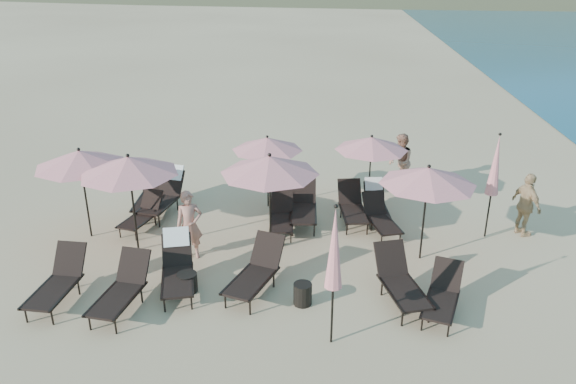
# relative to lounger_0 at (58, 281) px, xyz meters

# --- Properties ---
(ground) EXTENTS (800.00, 800.00, 0.00)m
(ground) POSITION_rel_lounger_0_xyz_m (5.07, 0.16, -0.47)
(ground) COLOR #D6BA8C
(ground) RESTS_ON ground
(lounger_0) EXTENTS (0.77, 1.80, 1.01)m
(lounger_0) POSITION_rel_lounger_0_xyz_m (0.00, 0.00, 0.00)
(lounger_0) COLOR black
(lounger_0) RESTS_ON ground
(lounger_1) EXTENTS (0.92, 1.84, 1.01)m
(lounger_1) POSITION_rel_lounger_0_xyz_m (1.42, -0.17, -0.00)
(lounger_1) COLOR black
(lounger_1) RESTS_ON ground
(lounger_2) EXTENTS (1.06, 1.90, 1.12)m
(lounger_2) POSITION_rel_lounger_0_xyz_m (2.34, 0.71, 0.06)
(lounger_2) COLOR black
(lounger_2) RESTS_ON ground
(lounger_3) EXTENTS (1.26, 1.95, 1.05)m
(lounger_3) POSITION_rel_lounger_0_xyz_m (4.07, 0.69, 0.02)
(lounger_3) COLOR black
(lounger_3) RESTS_ON ground
(lounger_4) EXTENTS (1.16, 1.92, 1.03)m
(lounger_4) POSITION_rel_lounger_0_xyz_m (7.11, 0.53, 0.01)
(lounger_4) COLOR black
(lounger_4) RESTS_ON ground
(lounger_5) EXTENTS (1.07, 1.70, 0.91)m
(lounger_5) POSITION_rel_lounger_0_xyz_m (7.92, 0.15, -0.05)
(lounger_5) COLOR black
(lounger_5) RESTS_ON ground
(lounger_6) EXTENTS (0.94, 1.61, 0.87)m
(lounger_6) POSITION_rel_lounger_0_xyz_m (0.65, 3.52, -0.07)
(lounger_6) COLOR black
(lounger_6) RESTS_ON ground
(lounger_7) EXTENTS (0.79, 1.86, 1.05)m
(lounger_7) POSITION_rel_lounger_0_xyz_m (0.56, 4.64, 0.02)
(lounger_7) COLOR black
(lounger_7) RESTS_ON ground
(lounger_8) EXTENTS (0.70, 1.60, 0.90)m
(lounger_8) POSITION_rel_lounger_0_xyz_m (4.36, 3.65, -0.05)
(lounger_8) COLOR black
(lounger_8) RESTS_ON ground
(lounger_9) EXTENTS (0.77, 1.84, 1.04)m
(lounger_9) POSITION_rel_lounger_0_xyz_m (4.91, 4.20, 0.01)
(lounger_9) COLOR black
(lounger_9) RESTS_ON ground
(lounger_10) EXTENTS (0.72, 1.62, 0.98)m
(lounger_10) POSITION_rel_lounger_0_xyz_m (6.89, 4.61, -0.01)
(lounger_10) COLOR black
(lounger_10) RESTS_ON ground
(lounger_11) EXTENTS (1.04, 1.69, 0.91)m
(lounger_11) POSITION_rel_lounger_0_xyz_m (6.95, 3.73, -0.05)
(lounger_11) COLOR black
(lounger_11) RESTS_ON ground
(lounger_12) EXTENTS (0.88, 1.78, 0.98)m
(lounger_12) POSITION_rel_lounger_0_xyz_m (6.23, 4.33, -0.01)
(lounger_12) COLOR black
(lounger_12) RESTS_ON ground
(lounger_13) EXTENTS (1.01, 1.97, 1.17)m
(lounger_13) POSITION_rel_lounger_0_xyz_m (0.97, 4.58, 0.09)
(lounger_13) COLOR black
(lounger_13) RESTS_ON ground
(umbrella_open_0) EXTENTS (2.33, 2.33, 2.51)m
(umbrella_open_0) POSITION_rel_lounger_0_xyz_m (0.91, 2.31, 1.75)
(umbrella_open_0) COLOR black
(umbrella_open_0) RESTS_ON ground
(umbrella_open_1) EXTENTS (2.35, 2.35, 2.53)m
(umbrella_open_1) POSITION_rel_lounger_0_xyz_m (4.18, 2.56, 1.76)
(umbrella_open_1) COLOR black
(umbrella_open_1) RESTS_ON ground
(umbrella_open_2) EXTENTS (2.23, 2.23, 2.40)m
(umbrella_open_2) POSITION_rel_lounger_0_xyz_m (7.81, 2.41, 1.65)
(umbrella_open_2) COLOR black
(umbrella_open_2) RESTS_ON ground
(umbrella_open_3) EXTENTS (2.00, 2.00, 2.15)m
(umbrella_open_3) POSITION_rel_lounger_0_xyz_m (3.83, 5.18, 1.43)
(umbrella_open_3) COLOR black
(umbrella_open_3) RESTS_ON ground
(umbrella_open_4) EXTENTS (2.04, 2.04, 2.20)m
(umbrella_open_4) POSITION_rel_lounger_0_xyz_m (6.72, 5.29, 1.47)
(umbrella_open_4) COLOR black
(umbrella_open_4) RESTS_ON ground
(umbrella_open_5) EXTENTS (2.24, 2.24, 2.41)m
(umbrella_open_5) POSITION_rel_lounger_0_xyz_m (-0.55, 2.94, 1.66)
(umbrella_open_5) COLOR black
(umbrella_open_5) RESTS_ON ground
(umbrella_closed_0) EXTENTS (0.33, 0.33, 2.84)m
(umbrella_closed_0) POSITION_rel_lounger_0_xyz_m (5.70, -0.96, 1.50)
(umbrella_closed_0) COLOR black
(umbrella_closed_0) RESTS_ON ground
(umbrella_closed_1) EXTENTS (0.33, 0.33, 2.80)m
(umbrella_closed_1) POSITION_rel_lounger_0_xyz_m (9.66, 3.69, 1.47)
(umbrella_closed_1) COLOR black
(umbrella_closed_1) RESTS_ON ground
(side_table_0) EXTENTS (0.44, 0.44, 0.42)m
(side_table_0) POSITION_rel_lounger_0_xyz_m (2.58, 0.57, -0.26)
(side_table_0) COLOR black
(side_table_0) RESTS_ON ground
(side_table_1) EXTENTS (0.39, 0.39, 0.48)m
(side_table_1) POSITION_rel_lounger_0_xyz_m (5.09, 0.26, -0.23)
(side_table_1) COLOR black
(side_table_1) RESTS_ON ground
(beachgoer_a) EXTENTS (0.72, 0.58, 1.70)m
(beachgoer_a) POSITION_rel_lounger_0_xyz_m (2.31, 2.05, 0.38)
(beachgoer_a) COLOR #B77663
(beachgoer_a) RESTS_ON ground
(beachgoer_b) EXTENTS (0.70, 0.88, 1.76)m
(beachgoer_b) POSITION_rel_lounger_0_xyz_m (7.75, 6.83, 0.41)
(beachgoer_b) COLOR #A97057
(beachgoer_b) RESTS_ON ground
(beachgoer_c) EXTENTS (0.77, 1.07, 1.69)m
(beachgoer_c) POSITION_rel_lounger_0_xyz_m (10.64, 3.88, 0.37)
(beachgoer_c) COLOR tan
(beachgoer_c) RESTS_ON ground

